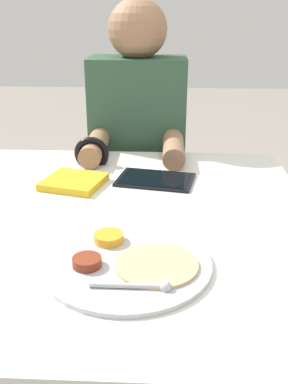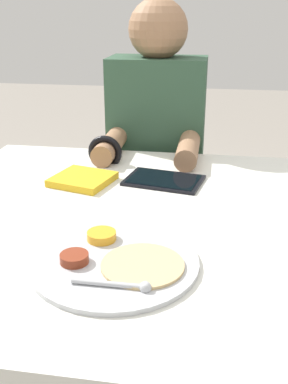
{
  "view_description": "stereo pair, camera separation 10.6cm",
  "coord_description": "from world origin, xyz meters",
  "px_view_note": "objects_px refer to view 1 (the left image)",
  "views": [
    {
      "loc": [
        0.13,
        -0.97,
        1.17
      ],
      "look_at": [
        0.08,
        0.01,
        0.77
      ],
      "focal_mm": 42.0,
      "sensor_mm": 36.0,
      "label": 1
    },
    {
      "loc": [
        0.24,
        -0.96,
        1.17
      ],
      "look_at": [
        0.08,
        0.01,
        0.77
      ],
      "focal_mm": 42.0,
      "sensor_mm": 36.0,
      "label": 2
    }
  ],
  "objects_px": {
    "thali_tray": "(128,262)",
    "red_notebook": "(74,182)",
    "person_diner": "(138,173)",
    "tablet_device": "(155,180)"
  },
  "relations": [
    {
      "from": "thali_tray",
      "to": "red_notebook",
      "type": "bearing_deg",
      "value": 114.29
    },
    {
      "from": "red_notebook",
      "to": "person_diner",
      "type": "xyz_separation_m",
      "value": [
        0.15,
        0.46,
        -0.14
      ]
    },
    {
      "from": "thali_tray",
      "to": "tablet_device",
      "type": "bearing_deg",
      "value": 84.76
    },
    {
      "from": "red_notebook",
      "to": "person_diner",
      "type": "bearing_deg",
      "value": 71.68
    },
    {
      "from": "thali_tray",
      "to": "tablet_device",
      "type": "xyz_separation_m",
      "value": [
        0.04,
        0.46,
        -0.0
      ]
    },
    {
      "from": "thali_tray",
      "to": "person_diner",
      "type": "distance_m",
      "value": 0.88
    },
    {
      "from": "thali_tray",
      "to": "person_diner",
      "type": "xyz_separation_m",
      "value": [
        -0.03,
        0.87,
        -0.14
      ]
    },
    {
      "from": "red_notebook",
      "to": "tablet_device",
      "type": "bearing_deg",
      "value": 10.8
    },
    {
      "from": "tablet_device",
      "to": "red_notebook",
      "type": "bearing_deg",
      "value": -169.2
    },
    {
      "from": "thali_tray",
      "to": "red_notebook",
      "type": "height_order",
      "value": "thali_tray"
    }
  ]
}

